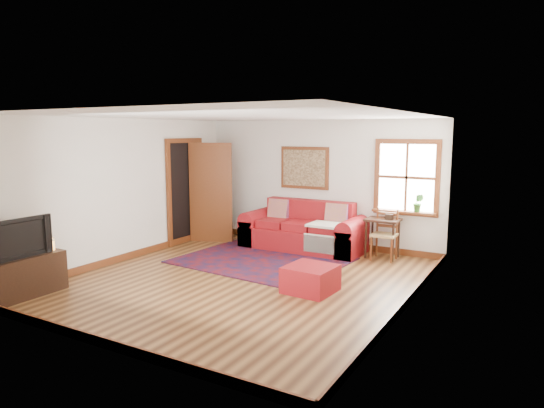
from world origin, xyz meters
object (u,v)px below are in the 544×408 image
Objects in this scene: ladder_back_chair at (385,233)px; media_cabinet at (25,276)px; red_ottoman at (311,279)px; red_leather_sofa at (304,233)px; side_table at (383,226)px.

ladder_back_chair is 0.87× the size of media_cabinet.
red_ottoman is at bearing 32.18° from media_cabinet.
ladder_back_chair is (0.38, 2.29, 0.30)m from red_ottoman.
red_leather_sofa is 1.61m from ladder_back_chair.
ladder_back_chair is 5.81m from media_cabinet.
red_leather_sofa is 2.30× the size of media_cabinet.
ladder_back_chair is at bearing 84.44° from red_ottoman.
red_ottoman is (1.22, -2.27, -0.12)m from red_leather_sofa.
red_leather_sofa is 3.32× the size of side_table.
red_leather_sofa reaches higher than red_ottoman.
red_leather_sofa reaches higher than ladder_back_chair.
side_table is 0.16m from ladder_back_chair.
red_ottoman is 4.00m from media_cabinet.
red_leather_sofa reaches higher than side_table.
side_table reaches higher than media_cabinet.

